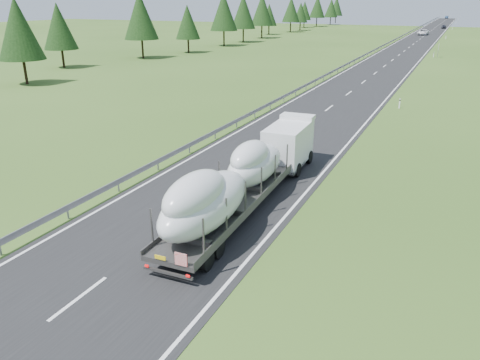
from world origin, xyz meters
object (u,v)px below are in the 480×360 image
at_px(distant_car_blue, 447,17).
at_px(distant_van, 423,32).
at_px(boat_truck, 243,174).
at_px(distant_car_dark, 444,27).
at_px(highway_sign, 439,48).

bearing_deg(distant_car_blue, distant_van, -88.50).
bearing_deg(distant_van, distant_car_blue, 93.78).
height_order(boat_truck, distant_car_dark, boat_truck).
bearing_deg(distant_car_dark, distant_car_blue, 91.35).
bearing_deg(distant_car_dark, boat_truck, -90.90).
relative_size(boat_truck, distant_car_blue, 3.70).
distance_m(highway_sign, distant_car_blue, 216.99).
bearing_deg(boat_truck, highway_sign, 86.40).
height_order(boat_truck, distant_car_blue, boat_truck).
height_order(highway_sign, distant_car_dark, highway_sign).
distance_m(boat_truck, distant_car_blue, 295.98).
bearing_deg(boat_truck, distant_car_dark, 89.66).
bearing_deg(distant_van, highway_sign, -78.91).
xyz_separation_m(highway_sign, boat_truck, (-4.98, -79.11, 0.14)).
xyz_separation_m(highway_sign, distant_car_dark, (-3.88, 105.22, -1.11)).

